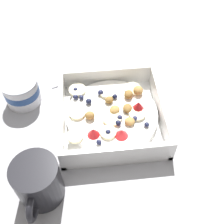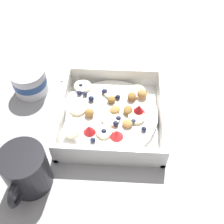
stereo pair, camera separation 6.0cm
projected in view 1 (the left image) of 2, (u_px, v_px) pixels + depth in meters
ground_plane at (104, 128)px, 0.61m from camera, size 2.40×2.40×0.00m
fruit_bowl at (112, 115)px, 0.61m from camera, size 0.22×0.22×0.06m
spoon at (99, 71)px, 0.71m from camera, size 0.08×0.17×0.01m
yogurt_cup at (21, 91)px, 0.63m from camera, size 0.08×0.08×0.06m
coffee_mug at (38, 183)px, 0.48m from camera, size 0.11×0.08×0.09m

